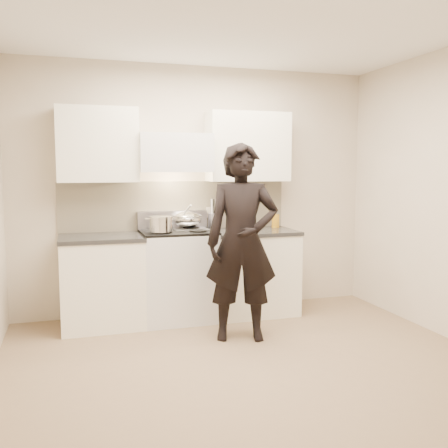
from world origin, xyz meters
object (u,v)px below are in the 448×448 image
at_px(stove, 178,275).
at_px(person, 242,242).
at_px(counter_right, 252,271).
at_px(wok, 187,219).
at_px(utensil_crock, 214,220).

bearing_deg(stove, person, -60.20).
xyz_separation_m(counter_right, wok, (-0.69, 0.14, 0.59)).
height_order(wok, utensil_crock, utensil_crock).
xyz_separation_m(wok, utensil_crock, (0.31, 0.06, -0.02)).
xyz_separation_m(counter_right, utensil_crock, (-0.38, 0.20, 0.56)).
bearing_deg(wok, stove, -133.24).
height_order(wok, person, person).
distance_m(wok, person, 0.98).
bearing_deg(stove, utensil_crock, 24.26).
distance_m(wok, utensil_crock, 0.32).
distance_m(stove, wok, 0.60).
bearing_deg(person, wok, 123.45).
height_order(stove, counter_right, stove).
height_order(counter_right, person, person).
height_order(counter_right, wok, wok).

